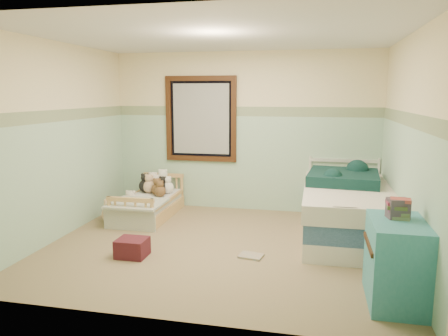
% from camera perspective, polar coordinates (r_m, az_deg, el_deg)
% --- Properties ---
extents(floor, '(4.20, 3.60, 0.02)m').
position_cam_1_polar(floor, '(5.37, -0.65, -10.42)').
color(floor, '#806B50').
rests_on(floor, ground).
extents(ceiling, '(4.20, 3.60, 0.02)m').
position_cam_1_polar(ceiling, '(5.08, -0.71, 17.31)').
color(ceiling, silver).
rests_on(ceiling, wall_back).
extents(wall_back, '(4.20, 0.04, 2.50)m').
position_cam_1_polar(wall_back, '(6.83, 2.69, 4.79)').
color(wall_back, beige).
rests_on(wall_back, floor).
extents(wall_front, '(4.20, 0.04, 2.50)m').
position_cam_1_polar(wall_front, '(3.36, -7.53, -0.50)').
color(wall_front, beige).
rests_on(wall_front, floor).
extents(wall_left, '(0.04, 3.60, 2.50)m').
position_cam_1_polar(wall_left, '(5.90, -21.01, 3.36)').
color(wall_left, beige).
rests_on(wall_left, floor).
extents(wall_right, '(0.04, 3.60, 2.50)m').
position_cam_1_polar(wall_right, '(5.04, 23.29, 2.22)').
color(wall_right, beige).
rests_on(wall_right, floor).
extents(wainscot_mint, '(4.20, 0.01, 1.50)m').
position_cam_1_polar(wainscot_mint, '(6.88, 2.64, 0.62)').
color(wainscot_mint, '#A0C9A8').
rests_on(wainscot_mint, floor).
extents(border_strip, '(4.20, 0.01, 0.15)m').
position_cam_1_polar(border_strip, '(6.80, 2.70, 7.51)').
color(border_strip, '#395E44').
rests_on(border_strip, wall_back).
extents(window_frame, '(1.16, 0.06, 1.36)m').
position_cam_1_polar(window_frame, '(6.93, -3.10, 6.51)').
color(window_frame, '#321A0A').
rests_on(window_frame, wall_back).
extents(window_blinds, '(0.92, 0.01, 1.12)m').
position_cam_1_polar(window_blinds, '(6.94, -3.08, 6.52)').
color(window_blinds, '#BCBCBA').
rests_on(window_blinds, window_frame).
extents(toddler_bed_frame, '(0.69, 1.38, 0.18)m').
position_cam_1_polar(toddler_bed_frame, '(6.68, -9.91, -5.59)').
color(toddler_bed_frame, tan).
rests_on(toddler_bed_frame, floor).
extents(toddler_mattress, '(0.63, 1.32, 0.12)m').
position_cam_1_polar(toddler_mattress, '(6.65, -9.95, -4.35)').
color(toddler_mattress, silver).
rests_on(toddler_mattress, toddler_bed_frame).
extents(patchwork_quilt, '(0.75, 0.69, 0.03)m').
position_cam_1_polar(patchwork_quilt, '(6.24, -11.45, -4.61)').
color(patchwork_quilt, '#7F98BD').
rests_on(patchwork_quilt, toddler_mattress).
extents(plush_bed_brown, '(0.19, 0.19, 0.19)m').
position_cam_1_polar(plush_bed_brown, '(7.12, -9.60, -2.11)').
color(plush_bed_brown, brown).
rests_on(plush_bed_brown, toddler_mattress).
extents(plush_bed_white, '(0.24, 0.24, 0.24)m').
position_cam_1_polar(plush_bed_white, '(7.04, -8.09, -2.01)').
color(plush_bed_white, white).
rests_on(plush_bed_white, toddler_mattress).
extents(plush_bed_tan, '(0.20, 0.20, 0.20)m').
position_cam_1_polar(plush_bed_tan, '(6.90, -9.89, -2.45)').
color(plush_bed_tan, '#D9B18A').
rests_on(plush_bed_tan, toddler_mattress).
extents(plush_bed_dark, '(0.19, 0.19, 0.19)m').
position_cam_1_polar(plush_bed_dark, '(6.82, -8.09, -2.62)').
color(plush_bed_dark, black).
rests_on(plush_bed_dark, toddler_mattress).
extents(plush_floor_cream, '(0.25, 0.25, 0.25)m').
position_cam_1_polar(plush_floor_cream, '(6.89, -12.25, -4.90)').
color(plush_floor_cream, silver).
rests_on(plush_floor_cream, floor).
extents(plush_floor_tan, '(0.23, 0.23, 0.23)m').
position_cam_1_polar(plush_floor_tan, '(6.53, -14.98, -5.92)').
color(plush_floor_tan, '#D9B18A').
rests_on(plush_floor_tan, floor).
extents(twin_bed_frame, '(1.07, 2.14, 0.22)m').
position_cam_1_polar(twin_bed_frame, '(5.91, 15.93, -7.67)').
color(twin_bed_frame, silver).
rests_on(twin_bed_frame, floor).
extents(twin_boxspring, '(1.07, 2.14, 0.22)m').
position_cam_1_polar(twin_boxspring, '(5.85, 16.03, -5.61)').
color(twin_boxspring, navy).
rests_on(twin_boxspring, twin_bed_frame).
extents(twin_mattress, '(1.11, 2.18, 0.22)m').
position_cam_1_polar(twin_mattress, '(5.79, 16.13, -3.51)').
color(twin_mattress, beige).
rests_on(twin_mattress, twin_boxspring).
extents(teal_blanket, '(0.99, 1.04, 0.14)m').
position_cam_1_polar(teal_blanket, '(6.05, 15.56, -1.19)').
color(teal_blanket, '#0D3331').
rests_on(teal_blanket, twin_mattress).
extents(dresser, '(0.47, 0.75, 0.75)m').
position_cam_1_polar(dresser, '(4.18, 21.89, -11.52)').
color(dresser, teal).
rests_on(dresser, floor).
extents(book_stack, '(0.20, 0.17, 0.18)m').
position_cam_1_polar(book_stack, '(4.13, 22.09, -4.99)').
color(book_stack, brown).
rests_on(book_stack, dresser).
extents(red_pillow, '(0.34, 0.30, 0.21)m').
position_cam_1_polar(red_pillow, '(5.12, -12.08, -10.29)').
color(red_pillow, maroon).
rests_on(red_pillow, floor).
extents(floor_book, '(0.29, 0.24, 0.02)m').
position_cam_1_polar(floor_book, '(5.04, 3.61, -11.57)').
color(floor_book, orange).
rests_on(floor_book, floor).
extents(extra_plush_0, '(0.19, 0.19, 0.19)m').
position_cam_1_polar(extra_plush_0, '(6.82, -7.48, -2.59)').
color(extra_plush_0, white).
rests_on(extra_plush_0, toddler_mattress).
extents(extra_plush_1, '(0.21, 0.21, 0.21)m').
position_cam_1_polar(extra_plush_1, '(6.95, -10.39, -2.35)').
color(extra_plush_1, black).
rests_on(extra_plush_1, toddler_mattress).
extents(extra_plush_2, '(0.17, 0.17, 0.17)m').
position_cam_1_polar(extra_plush_2, '(6.62, -8.48, -3.07)').
color(extra_plush_2, brown).
rests_on(extra_plush_2, toddler_mattress).
extents(extra_plush_3, '(0.20, 0.20, 0.20)m').
position_cam_1_polar(extra_plush_3, '(6.90, -8.94, -2.44)').
color(extra_plush_3, silver).
rests_on(extra_plush_3, toddler_mattress).
extents(extra_plush_4, '(0.21, 0.21, 0.21)m').
position_cam_1_polar(extra_plush_4, '(6.98, -9.38, -2.24)').
color(extra_plush_4, silver).
rests_on(extra_plush_4, toddler_mattress).
extents(extra_plush_5, '(0.18, 0.18, 0.18)m').
position_cam_1_polar(extra_plush_5, '(6.75, -8.88, -2.80)').
color(extra_plush_5, brown).
rests_on(extra_plush_5, toddler_mattress).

